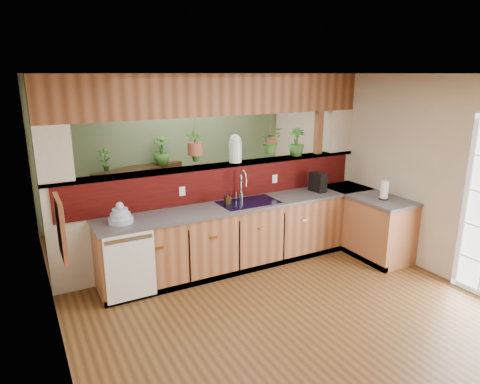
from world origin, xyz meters
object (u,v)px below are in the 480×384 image
faucet (242,184)px  dish_stack (120,216)px  shelving_console (141,198)px  coffee_maker (318,183)px  soap_dispenser (227,199)px  glass_jar (235,148)px  paper_towel (384,191)px

faucet → dish_stack: (-1.72, -0.16, -0.15)m
shelving_console → coffee_maker: bearing=-72.3°
soap_dispenser → glass_jar: (0.30, 0.34, 0.60)m
glass_jar → faucet: bearing=-92.2°
glass_jar → soap_dispenser: bearing=-131.4°
shelving_console → faucet: bearing=-92.2°
coffee_maker → faucet: bearing=163.2°
dish_stack → coffee_maker: coffee_maker is taller
faucet → shelving_console: faucet is taller
shelving_console → soap_dispenser: bearing=-100.0°
dish_stack → coffee_maker: 2.92m
paper_towel → dish_stack: bearing=167.5°
coffee_maker → paper_towel: coffee_maker is taller
soap_dispenser → coffee_maker: bearing=-1.5°
coffee_maker → shelving_console: coffee_maker is taller
faucet → coffee_maker: 1.21m
faucet → paper_towel: faucet is taller
faucet → dish_stack: size_ratio=1.47×
paper_towel → glass_jar: 2.16m
dish_stack → soap_dispenser: size_ratio=1.72×
faucet → coffee_maker: (1.20, -0.16, -0.10)m
shelving_console → paper_towel: bearing=-73.8°
faucet → dish_stack: faucet is taller
soap_dispenser → shelving_console: bearing=104.5°
soap_dispenser → coffee_maker: (1.49, -0.04, 0.05)m
coffee_maker → paper_towel: bearing=-63.4°
dish_stack → soap_dispenser: (1.43, 0.04, 0.01)m
coffee_maker → shelving_console: bearing=123.2°
soap_dispenser → shelving_console: 2.36m
dish_stack → shelving_console: size_ratio=0.18×
paper_towel → glass_jar: glass_jar is taller
paper_towel → shelving_console: size_ratio=0.17×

